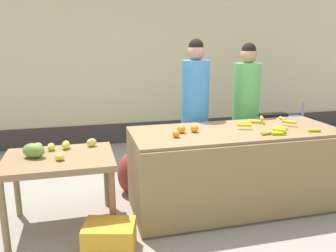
{
  "coord_description": "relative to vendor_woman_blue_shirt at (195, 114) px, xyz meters",
  "views": [
    {
      "loc": [
        -1.06,
        -3.29,
        1.8
      ],
      "look_at": [
        -0.17,
        0.15,
        0.93
      ],
      "focal_mm": 36.99,
      "sensor_mm": 36.0,
      "label": 1
    }
  ],
  "objects": [
    {
      "name": "market_wall_back",
      "position": [
        -0.31,
        2.18,
        0.82
      ],
      "size": [
        9.58,
        0.23,
        3.54
      ],
      "color": "beige",
      "rests_on": "ground"
    },
    {
      "name": "produce_sack",
      "position": [
        -0.84,
        -0.07,
        -0.67
      ],
      "size": [
        0.41,
        0.44,
        0.5
      ],
      "primitive_type": "ellipsoid",
      "rotation": [
        0.0,
        0.0,
        1.21
      ],
      "color": "maroon",
      "rests_on": "ground"
    },
    {
      "name": "banana_bunch_pile",
      "position": [
        0.63,
        -0.72,
        -0.02
      ],
      "size": [
        0.8,
        0.69,
        0.07
      ],
      "color": "gold",
      "rests_on": "fruit_stall_counter"
    },
    {
      "name": "vendor_woman_green_shirt",
      "position": [
        0.72,
        0.06,
        -0.03
      ],
      "size": [
        0.34,
        0.34,
        1.78
      ],
      "color": "#33333D",
      "rests_on": "ground"
    },
    {
      "name": "ground_plane",
      "position": [
        -0.31,
        -0.69,
        -0.92
      ],
      "size": [
        24.0,
        24.0,
        0.0
      ],
      "primitive_type": "plane",
      "color": "gray"
    },
    {
      "name": "side_table_wooden",
      "position": [
        -1.6,
        -0.69,
        -0.29
      ],
      "size": [
        1.03,
        0.78,
        0.73
      ],
      "color": "olive",
      "rests_on": "ground"
    },
    {
      "name": "fruit_stall_counter",
      "position": [
        0.23,
        -0.7,
        -0.48
      ],
      "size": [
        2.25,
        0.91,
        0.88
      ],
      "color": "olive",
      "rests_on": "ground"
    },
    {
      "name": "parked_motorcycle",
      "position": [
        1.63,
        0.71,
        -0.52
      ],
      "size": [
        1.6,
        0.18,
        0.88
      ],
      "color": "black",
      "rests_on": "ground"
    },
    {
      "name": "mango_papaya_pile",
      "position": [
        -1.73,
        -0.59,
        -0.14
      ],
      "size": [
        0.74,
        0.48,
        0.14
      ],
      "color": "#D6CB4A",
      "rests_on": "side_table_wooden"
    },
    {
      "name": "vendor_woman_blue_shirt",
      "position": [
        0.0,
        0.0,
        0.0
      ],
      "size": [
        0.34,
        0.34,
        1.83
      ],
      "color": "#33333D",
      "rests_on": "ground"
    },
    {
      "name": "orange_pile",
      "position": [
        -0.35,
        -0.71,
        -0.01
      ],
      "size": [
        0.32,
        0.23,
        0.09
      ],
      "color": "orange",
      "rests_on": "fruit_stall_counter"
    },
    {
      "name": "produce_crate",
      "position": [
        -1.19,
        -1.23,
        -0.79
      ],
      "size": [
        0.51,
        0.42,
        0.26
      ],
      "primitive_type": "cube",
      "rotation": [
        0.0,
        0.0,
        -0.26
      ],
      "color": "gold",
      "rests_on": "ground"
    }
  ]
}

